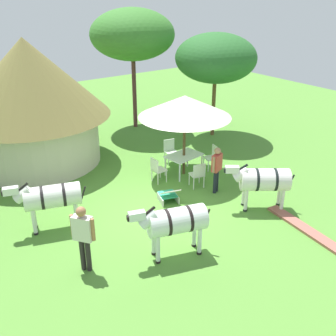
# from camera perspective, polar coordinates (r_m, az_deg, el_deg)

# --- Properties ---
(ground_plane) EXTENTS (36.00, 36.00, 0.00)m
(ground_plane) POSITION_cam_1_polar(r_m,az_deg,el_deg) (12.27, -1.45, -6.02)
(ground_plane) COLOR #528A34
(thatched_hut) EXTENTS (5.75, 5.75, 4.67)m
(thatched_hut) POSITION_cam_1_polar(r_m,az_deg,el_deg) (15.53, -19.16, 9.53)
(thatched_hut) COLOR beige
(thatched_hut) RESTS_ON ground_plane
(shade_umbrella) EXTENTS (3.22, 3.22, 2.91)m
(shade_umbrella) POSITION_cam_1_polar(r_m,az_deg,el_deg) (13.64, 2.43, 8.84)
(shade_umbrella) COLOR #503C22
(shade_umbrella) RESTS_ON ground_plane
(patio_dining_table) EXTENTS (1.37, 1.01, 0.74)m
(patio_dining_table) POSITION_cam_1_polar(r_m,az_deg,el_deg) (14.28, 2.30, 1.54)
(patio_dining_table) COLOR silver
(patio_dining_table) RESTS_ON ground_plane
(patio_chair_near_hut) EXTENTS (0.51, 0.53, 0.90)m
(patio_chair_near_hut) POSITION_cam_1_polar(r_m,az_deg,el_deg) (14.81, 6.42, 1.75)
(patio_chair_near_hut) COLOR white
(patio_chair_near_hut) RESTS_ON ground_plane
(patio_chair_west_end) EXTENTS (0.51, 0.50, 0.90)m
(patio_chair_west_end) POSITION_cam_1_polar(r_m,az_deg,el_deg) (15.29, 0.31, 2.68)
(patio_chair_west_end) COLOR silver
(patio_chair_west_end) RESTS_ON ground_plane
(patio_chair_east_end) EXTENTS (0.42, 0.44, 0.90)m
(patio_chair_east_end) POSITION_cam_1_polar(r_m,az_deg,el_deg) (13.70, -1.59, -0.07)
(patio_chair_east_end) COLOR white
(patio_chair_east_end) RESTS_ON ground_plane
(patio_chair_near_lawn) EXTENTS (0.53, 0.52, 0.90)m
(patio_chair_near_lawn) POSITION_cam_1_polar(r_m,az_deg,el_deg) (13.37, 4.31, -0.81)
(patio_chair_near_lawn) COLOR silver
(patio_chair_near_lawn) RESTS_ON ground_plane
(guest_beside_umbrella) EXTENTS (0.53, 0.35, 1.59)m
(guest_beside_umbrella) POSITION_cam_1_polar(r_m,az_deg,el_deg) (12.95, 7.01, 0.30)
(guest_beside_umbrella) COLOR black
(guest_beside_umbrella) RESTS_ON ground_plane
(standing_watcher) EXTENTS (0.45, 0.52, 1.74)m
(standing_watcher) POSITION_cam_1_polar(r_m,az_deg,el_deg) (9.54, -12.09, -9.11)
(standing_watcher) COLOR black
(standing_watcher) RESTS_ON ground_plane
(striped_lounge_chair) EXTENTS (0.75, 0.93, 0.62)m
(striped_lounge_chair) POSITION_cam_1_polar(r_m,az_deg,el_deg) (12.55, 0.10, -3.90)
(striped_lounge_chair) COLOR teal
(striped_lounge_chair) RESTS_ON ground_plane
(zebra_nearest_camera) EXTENTS (2.11, 1.08, 1.53)m
(zebra_nearest_camera) POSITION_cam_1_polar(r_m,az_deg,el_deg) (11.38, -16.49, -4.05)
(zebra_nearest_camera) COLOR silver
(zebra_nearest_camera) RESTS_ON ground_plane
(zebra_by_umbrella) EXTENTS (2.07, 1.06, 1.52)m
(zebra_by_umbrella) POSITION_cam_1_polar(r_m,az_deg,el_deg) (9.86, 0.98, -7.70)
(zebra_by_umbrella) COLOR silver
(zebra_by_umbrella) RESTS_ON ground_plane
(zebra_toward_hut) EXTENTS (1.82, 1.48, 1.50)m
(zebra_toward_hut) POSITION_cam_1_polar(r_m,az_deg,el_deg) (12.24, 13.47, -1.69)
(zebra_toward_hut) COLOR silver
(zebra_toward_hut) RESTS_ON ground_plane
(acacia_tree_behind_hut) EXTENTS (3.78, 3.78, 5.42)m
(acacia_tree_behind_hut) POSITION_cam_1_polar(r_m,az_deg,el_deg) (18.63, -5.14, 18.55)
(acacia_tree_behind_hut) COLOR #562D30
(acacia_tree_behind_hut) RESTS_ON ground_plane
(acacia_tree_far_lawn) EXTENTS (3.48, 3.48, 4.51)m
(acacia_tree_far_lawn) POSITION_cam_1_polar(r_m,az_deg,el_deg) (17.61, 6.89, 15.41)
(acacia_tree_far_lawn) COLOR brown
(acacia_tree_far_lawn) RESTS_ON ground_plane
(brick_patio_kerb) EXTENTS (0.72, 2.82, 0.08)m
(brick_patio_kerb) POSITION_cam_1_polar(r_m,az_deg,el_deg) (11.93, 19.24, -8.34)
(brick_patio_kerb) COLOR #A25C4E
(brick_patio_kerb) RESTS_ON ground_plane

